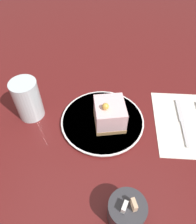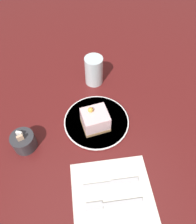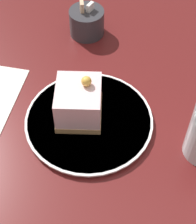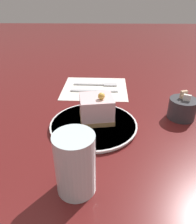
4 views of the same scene
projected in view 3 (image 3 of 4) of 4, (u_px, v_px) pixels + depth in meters
name	position (u px, v px, depth m)	size (l,w,h in m)	color
ground_plane	(100.00, 142.00, 0.68)	(4.00, 4.00, 0.00)	#5B1919
plate	(89.00, 121.00, 0.70)	(0.24, 0.24, 0.01)	white
cake_slice	(79.00, 102.00, 0.67)	(0.09, 0.10, 0.09)	#AD8451
sugar_bowl	(87.00, 22.00, 0.84)	(0.08, 0.08, 0.08)	#333338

